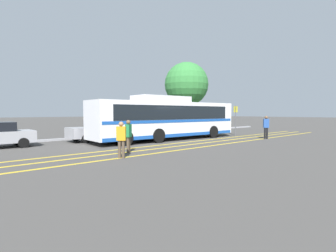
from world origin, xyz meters
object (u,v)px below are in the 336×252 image
(parked_car_2, at_px, (154,128))
(pedestrian_0, at_px, (128,134))
(parked_car_3, at_px, (199,125))
(tree_0, at_px, (186,84))
(pedestrian_1, at_px, (121,137))
(pedestrian_2, at_px, (266,126))
(parked_car_1, at_px, (98,130))
(transit_bus, at_px, (168,118))
(bus_stop_sign, at_px, (236,117))

(parked_car_2, bearing_deg, pedestrian_0, 134.52)
(parked_car_2, relative_size, parked_car_3, 1.03)
(tree_0, bearing_deg, pedestrian_0, -145.63)
(pedestrian_1, xyz_separation_m, pedestrian_2, (13.38, -0.08, 0.09))
(pedestrian_1, height_order, pedestrian_2, pedestrian_2)
(pedestrian_1, relative_size, pedestrian_2, 0.92)
(parked_car_1, bearing_deg, pedestrian_0, 166.02)
(parked_car_2, bearing_deg, parked_car_1, 91.96)
(parked_car_3, xyz_separation_m, pedestrian_1, (-14.56, -8.02, 0.22))
(transit_bus, height_order, tree_0, tree_0)
(pedestrian_1, xyz_separation_m, bus_stop_sign, (14.13, 3.27, 0.75))
(parked_car_1, relative_size, pedestrian_2, 2.39)
(parked_car_1, height_order, tree_0, tree_0)
(pedestrian_0, bearing_deg, transit_bus, -5.52)
(transit_bus, bearing_deg, parked_car_2, 164.31)
(pedestrian_2, bearing_deg, parked_car_3, -50.78)
(parked_car_2, relative_size, tree_0, 0.52)
(pedestrian_1, height_order, tree_0, tree_0)
(pedestrian_0, distance_m, bus_stop_sign, 13.17)
(parked_car_1, bearing_deg, pedestrian_1, 160.05)
(parked_car_1, relative_size, parked_car_2, 1.05)
(parked_car_2, height_order, bus_stop_sign, bus_stop_sign)
(transit_bus, xyz_separation_m, bus_stop_sign, (7.03, -1.43, 0.03))
(parked_car_2, bearing_deg, tree_0, -64.03)
(transit_bus, distance_m, pedestrian_2, 7.92)
(parked_car_3, distance_m, bus_stop_sign, 4.87)
(bus_stop_sign, distance_m, tree_0, 9.00)
(parked_car_2, distance_m, pedestrian_2, 9.39)
(parked_car_1, relative_size, pedestrian_0, 2.55)
(pedestrian_1, bearing_deg, pedestrian_0, -92.93)
(parked_car_1, xyz_separation_m, pedestrian_1, (-2.73, -7.60, 0.19))
(pedestrian_0, bearing_deg, parked_car_3, -9.22)
(parked_car_1, height_order, pedestrian_2, pedestrian_2)
(parked_car_2, relative_size, pedestrian_2, 2.28)
(transit_bus, relative_size, pedestrian_0, 7.46)
(transit_bus, relative_size, pedestrian_1, 7.57)
(bus_stop_sign, relative_size, tree_0, 0.34)
(transit_bus, distance_m, tree_0, 11.64)
(transit_bus, xyz_separation_m, tree_0, (8.84, 6.57, 3.75))
(parked_car_1, xyz_separation_m, bus_stop_sign, (11.40, -4.33, 0.94))
(parked_car_2, bearing_deg, parked_car_3, -85.51)
(parked_car_1, relative_size, tree_0, 0.55)
(pedestrian_2, bearing_deg, parked_car_1, 11.75)
(parked_car_1, bearing_deg, bus_stop_sign, -111.02)
(pedestrian_2, bearing_deg, transit_bus, 10.32)
(transit_bus, xyz_separation_m, parked_car_3, (7.47, 3.32, -0.94))
(pedestrian_1, distance_m, pedestrian_2, 13.38)
(pedestrian_2, height_order, tree_0, tree_0)
(parked_car_3, distance_m, pedestrian_0, 15.08)
(pedestrian_0, bearing_deg, parked_car_1, 39.90)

